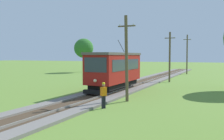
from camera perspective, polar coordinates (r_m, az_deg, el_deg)
red_tram at (r=24.71m, az=0.64°, el=0.16°), size 2.60×8.54×4.79m
utility_pole_near_tram at (r=19.31m, az=3.29°, el=2.79°), size 1.40×0.57×6.57m
utility_pole_mid at (r=34.42m, az=12.90°, el=3.01°), size 1.40×0.26×6.64m
utility_pole_far at (r=49.76m, az=16.58°, el=3.48°), size 1.40×0.43×7.42m
track_worker at (r=16.98m, az=-1.92°, el=-5.41°), size 0.40×0.45×1.78m
tree_right_far at (r=53.95m, az=-6.40°, el=4.91°), size 4.08×4.08×7.12m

